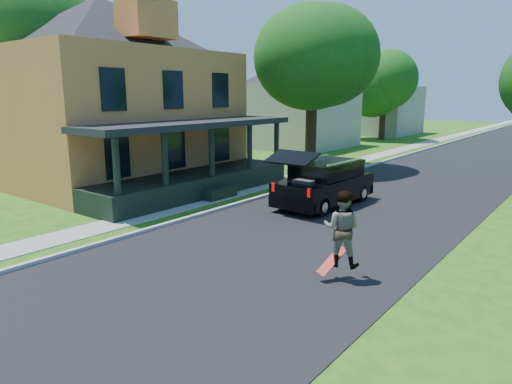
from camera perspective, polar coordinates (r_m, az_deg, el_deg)
The scene contains 14 objects.
ground at distance 11.21m, azimuth -4.84°, elevation -10.10°, with size 140.00×140.00×0.00m, color #215711.
street at distance 28.79m, azimuth 23.25°, elevation 2.72°, with size 8.00×120.00×0.02m, color black.
curb at distance 30.05m, azimuth 15.78°, elevation 3.61°, with size 0.15×120.00×0.12m, color #ADACA7.
sidewalk at distance 30.65m, azimuth 13.10°, elevation 3.91°, with size 1.30×120.00×0.03m, color gray.
front_walk at distance 21.85m, azimuth -12.54°, elevation 0.69°, with size 6.50×1.20×0.03m, color gray.
main_house at distance 24.09m, azimuth -18.28°, elevation 13.21°, with size 15.56×15.56×10.10m.
neighbor_house_mid at distance 37.70m, azimuth 4.91°, elevation 12.06°, with size 12.78×12.78×8.30m.
neighbor_house_far at distance 51.84m, azimuth 14.82°, elevation 11.73°, with size 12.78×12.78×8.30m.
black_suv at distance 17.72m, azimuth 8.56°, elevation 1.10°, with size 2.05×4.98×2.29m.
skateboarder at distance 10.61m, azimuth 10.69°, elevation -4.49°, with size 1.02×0.89×1.77m.
skateboard at distance 10.78m, azimuth 9.45°, elevation -8.61°, with size 0.45×0.68×0.61m.
tree_house_side at distance 28.58m, azimuth -29.18°, elevation 17.10°, with size 8.58×8.48×12.00m.
tree_left_mid at distance 26.35m, azimuth 7.04°, elevation 16.27°, with size 7.66×7.40×9.56m.
tree_left_far at distance 44.92m, azimuth 15.76°, elevation 13.46°, with size 5.95×5.73×8.58m.
Camera 1 is at (7.08, -7.58, 4.24)m, focal length 32.00 mm.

